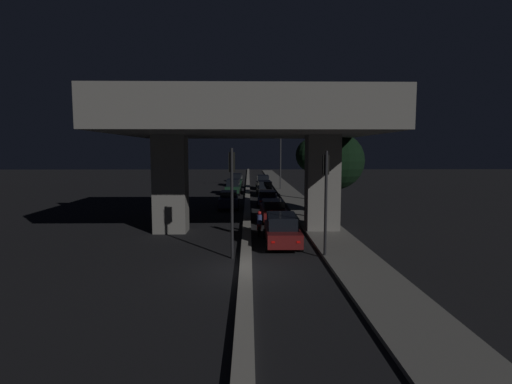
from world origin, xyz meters
TOP-DOWN VIEW (x-y plane):
  - ground_plane at (0.00, 0.00)m, footprint 200.00×200.00m
  - median_divider at (0.00, 35.00)m, footprint 0.55×126.00m
  - sidewalk_right at (5.11, 28.00)m, footprint 2.67×126.00m
  - elevated_overpass at (0.00, 8.63)m, footprint 16.02×13.66m
  - traffic_light_left_of_median at (-0.68, 2.11)m, footprint 0.30×0.49m
  - traffic_light_right_of_median at (3.87, 2.11)m, footprint 0.30×0.49m
  - street_lamp at (4.06, 36.64)m, footprint 2.56×0.32m
  - car_dark_red_lead at (1.99, 4.83)m, footprint 1.98×4.72m
  - car_dark_red_second at (1.95, 12.54)m, footprint 1.98×4.61m
  - car_dark_blue_third at (1.96, 21.52)m, footprint 2.11×4.22m
  - car_black_fourth at (2.01, 29.80)m, footprint 1.94×4.33m
  - car_black_fifth at (2.10, 38.09)m, footprint 1.94×4.00m
  - car_dark_blue_lead_oncoming at (-1.72, 19.59)m, footprint 1.90×4.79m
  - car_dark_green_second_oncoming at (-1.76, 31.56)m, footprint 1.97×4.53m
  - car_dark_green_third_oncoming at (-1.75, 43.34)m, footprint 1.93×4.29m
  - car_grey_fourth_oncoming at (-1.86, 52.32)m, footprint 1.93×4.20m
  - motorcycle_red_filtering_near at (0.80, 7.56)m, footprint 0.34×1.94m
  - pedestrian_on_sidewalk at (5.69, 12.60)m, footprint 0.33×0.33m
  - roadside_tree_kerbside_near at (6.99, 14.34)m, footprint 4.52×4.52m
  - roadside_tree_kerbside_mid at (6.82, 24.68)m, footprint 3.56×3.56m

SIDE VIEW (x-z plane):
  - ground_plane at x=0.00m, z-range 0.00..0.00m
  - sidewalk_right at x=5.11m, z-range 0.00..0.16m
  - median_divider at x=0.00m, z-range 0.00..0.22m
  - motorcycle_red_filtering_near at x=0.80m, z-range -0.12..1.40m
  - car_dark_blue_third at x=1.96m, z-range 0.02..1.42m
  - car_grey_fourth_oncoming at x=-1.86m, z-range 0.03..1.46m
  - car_dark_blue_lead_oncoming at x=-1.72m, z-range 0.02..1.58m
  - car_dark_red_second at x=1.95m, z-range 0.01..1.63m
  - car_dark_red_lead at x=1.99m, z-range 0.02..1.74m
  - car_black_fourth at x=2.01m, z-range 0.05..1.81m
  - car_dark_green_second_oncoming at x=-1.76m, z-range 0.02..1.87m
  - car_dark_green_third_oncoming at x=-1.75m, z-range 0.05..1.90m
  - pedestrian_on_sidewalk at x=5.69m, z-range 0.16..1.82m
  - car_black_fifth at x=2.10m, z-range 0.04..1.99m
  - traffic_light_right_of_median at x=3.87m, z-range 0.95..6.21m
  - traffic_light_left_of_median at x=-0.68m, z-range 0.97..6.35m
  - roadside_tree_kerbside_near at x=6.99m, z-range 1.09..7.84m
  - roadside_tree_kerbside_mid at x=6.82m, z-range 1.50..8.13m
  - street_lamp at x=4.06m, z-range 0.76..8.92m
  - elevated_overpass at x=0.00m, z-range 2.35..11.71m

